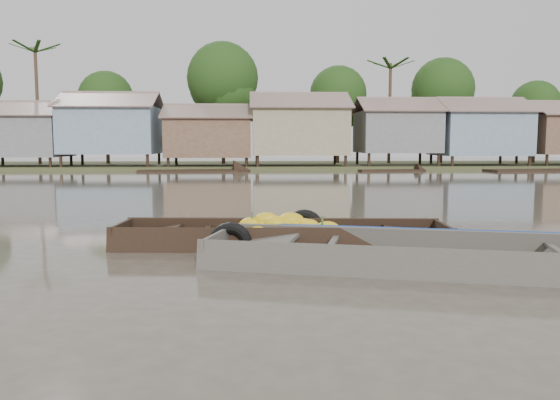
{
  "coord_description": "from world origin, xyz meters",
  "views": [
    {
      "loc": [
        -0.92,
        -9.17,
        1.85
      ],
      "look_at": [
        -0.38,
        0.79,
        0.8
      ],
      "focal_mm": 35.0,
      "sensor_mm": 36.0,
      "label": 1
    }
  ],
  "objects": [
    {
      "name": "ground",
      "position": [
        0.0,
        0.0,
        0.0
      ],
      "size": [
        120.0,
        120.0,
        0.0
      ],
      "primitive_type": "plane",
      "color": "#4A4439",
      "rests_on": "ground"
    },
    {
      "name": "riverbank",
      "position": [
        3.03,
        31.86,
        3.07
      ],
      "size": [
        120.0,
        12.47,
        10.22
      ],
      "color": "#384723",
      "rests_on": "ground"
    },
    {
      "name": "banana_boat",
      "position": [
        -0.46,
        0.5,
        0.17
      ],
      "size": [
        6.01,
        1.87,
        0.84
      ],
      "rotation": [
        0.0,
        0.0,
        -0.08
      ],
      "color": "black",
      "rests_on": "ground"
    },
    {
      "name": "viewer_boat",
      "position": [
        1.94,
        -1.33,
        0.05
      ],
      "size": [
        7.29,
        3.6,
        0.57
      ],
      "rotation": [
        0.0,
        0.0,
        -0.26
      ],
      "color": "#49443E",
      "rests_on": "ground"
    },
    {
      "name": "distant_boats",
      "position": [
        13.13,
        23.5,
        -0.05
      ],
      "size": [
        35.31,
        15.07,
        0.35
      ],
      "color": "black",
      "rests_on": "ground"
    }
  ]
}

